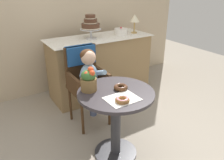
{
  "coord_description": "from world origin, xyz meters",
  "views": [
    {
      "loc": [
        -1.01,
        -1.56,
        1.67
      ],
      "look_at": [
        0.05,
        0.15,
        0.77
      ],
      "focal_mm": 36.26,
      "sensor_mm": 36.0,
      "label": 1
    }
  ],
  "objects_px": {
    "flower_vase": "(89,80)",
    "tiered_cake_stand": "(91,25)",
    "wicker_chair": "(84,73)",
    "seated_child": "(90,74)",
    "cafe_table": "(116,111)",
    "donut_mid": "(121,87)",
    "round_layer_cake": "(121,32)",
    "donut_front": "(122,100)",
    "table_lamp": "(135,19)"
  },
  "relations": [
    {
      "from": "flower_vase",
      "to": "tiered_cake_stand",
      "type": "bearing_deg",
      "value": 61.79
    },
    {
      "from": "wicker_chair",
      "to": "seated_child",
      "type": "xyz_separation_m",
      "value": [
        -0.0,
        -0.16,
        0.04
      ]
    },
    {
      "from": "wicker_chair",
      "to": "tiered_cake_stand",
      "type": "height_order",
      "value": "tiered_cake_stand"
    },
    {
      "from": "cafe_table",
      "to": "wicker_chair",
      "type": "xyz_separation_m",
      "value": [
        0.03,
        0.75,
        0.13
      ]
    },
    {
      "from": "donut_mid",
      "to": "tiered_cake_stand",
      "type": "distance_m",
      "value": 1.37
    },
    {
      "from": "wicker_chair",
      "to": "round_layer_cake",
      "type": "height_order",
      "value": "round_layer_cake"
    },
    {
      "from": "seated_child",
      "to": "donut_mid",
      "type": "bearing_deg",
      "value": -86.76
    },
    {
      "from": "donut_front",
      "to": "table_lamp",
      "type": "xyz_separation_m",
      "value": [
        1.21,
        1.45,
        0.37
      ]
    },
    {
      "from": "donut_front",
      "to": "donut_mid",
      "type": "distance_m",
      "value": 0.24
    },
    {
      "from": "seated_child",
      "to": "flower_vase",
      "type": "height_order",
      "value": "seated_child"
    },
    {
      "from": "tiered_cake_stand",
      "to": "round_layer_cake",
      "type": "relative_size",
      "value": 1.66
    },
    {
      "from": "cafe_table",
      "to": "round_layer_cake",
      "type": "xyz_separation_m",
      "value": [
        0.91,
        1.27,
        0.44
      ]
    },
    {
      "from": "cafe_table",
      "to": "donut_front",
      "type": "relative_size",
      "value": 5.79
    },
    {
      "from": "donut_mid",
      "to": "wicker_chair",
      "type": "bearing_deg",
      "value": 92.56
    },
    {
      "from": "wicker_chair",
      "to": "donut_mid",
      "type": "bearing_deg",
      "value": -86.69
    },
    {
      "from": "cafe_table",
      "to": "seated_child",
      "type": "relative_size",
      "value": 0.99
    },
    {
      "from": "wicker_chair",
      "to": "round_layer_cake",
      "type": "distance_m",
      "value": 1.06
    },
    {
      "from": "donut_mid",
      "to": "tiered_cake_stand",
      "type": "bearing_deg",
      "value": 74.78
    },
    {
      "from": "cafe_table",
      "to": "donut_mid",
      "type": "relative_size",
      "value": 5.42
    },
    {
      "from": "cafe_table",
      "to": "donut_front",
      "type": "bearing_deg",
      "value": -107.07
    },
    {
      "from": "seated_child",
      "to": "round_layer_cake",
      "type": "height_order",
      "value": "round_layer_cake"
    },
    {
      "from": "seated_child",
      "to": "flower_vase",
      "type": "xyz_separation_m",
      "value": [
        -0.23,
        -0.44,
        0.15
      ]
    },
    {
      "from": "donut_mid",
      "to": "table_lamp",
      "type": "xyz_separation_m",
      "value": [
        1.08,
        1.24,
        0.37
      ]
    },
    {
      "from": "donut_front",
      "to": "flower_vase",
      "type": "xyz_separation_m",
      "value": [
        -0.14,
        0.35,
        0.08
      ]
    },
    {
      "from": "donut_front",
      "to": "flower_vase",
      "type": "relative_size",
      "value": 0.54
    },
    {
      "from": "tiered_cake_stand",
      "to": "flower_vase",
      "type": "bearing_deg",
      "value": -118.21
    },
    {
      "from": "donut_mid",
      "to": "round_layer_cake",
      "type": "xyz_separation_m",
      "value": [
        0.84,
        1.25,
        0.2
      ]
    },
    {
      "from": "cafe_table",
      "to": "donut_mid",
      "type": "xyz_separation_m",
      "value": [
        0.07,
        0.02,
        0.23
      ]
    },
    {
      "from": "donut_mid",
      "to": "round_layer_cake",
      "type": "bearing_deg",
      "value": 56.1
    },
    {
      "from": "seated_child",
      "to": "round_layer_cake",
      "type": "xyz_separation_m",
      "value": [
        0.88,
        0.68,
        0.27
      ]
    },
    {
      "from": "wicker_chair",
      "to": "round_layer_cake",
      "type": "xyz_separation_m",
      "value": [
        0.88,
        0.52,
        0.31
      ]
    },
    {
      "from": "flower_vase",
      "to": "table_lamp",
      "type": "bearing_deg",
      "value": 39.31
    },
    {
      "from": "wicker_chair",
      "to": "cafe_table",
      "type": "bearing_deg",
      "value": -91.75
    },
    {
      "from": "tiered_cake_stand",
      "to": "table_lamp",
      "type": "xyz_separation_m",
      "value": [
        0.74,
        -0.04,
        0.02
      ]
    },
    {
      "from": "round_layer_cake",
      "to": "seated_child",
      "type": "bearing_deg",
      "value": -142.25
    },
    {
      "from": "seated_child",
      "to": "tiered_cake_stand",
      "type": "distance_m",
      "value": 0.9
    },
    {
      "from": "donut_front",
      "to": "round_layer_cake",
      "type": "bearing_deg",
      "value": 56.55
    },
    {
      "from": "wicker_chair",
      "to": "tiered_cake_stand",
      "type": "distance_m",
      "value": 0.81
    },
    {
      "from": "round_layer_cake",
      "to": "table_lamp",
      "type": "bearing_deg",
      "value": -2.57
    },
    {
      "from": "wicker_chair",
      "to": "donut_mid",
      "type": "xyz_separation_m",
      "value": [
        0.03,
        -0.73,
        0.1
      ]
    },
    {
      "from": "round_layer_cake",
      "to": "flower_vase",
      "type": "bearing_deg",
      "value": -134.8
    },
    {
      "from": "wicker_chair",
      "to": "tiered_cake_stand",
      "type": "bearing_deg",
      "value": 55.99
    },
    {
      "from": "wicker_chair",
      "to": "table_lamp",
      "type": "height_order",
      "value": "table_lamp"
    },
    {
      "from": "donut_mid",
      "to": "round_layer_cake",
      "type": "height_order",
      "value": "round_layer_cake"
    },
    {
      "from": "donut_mid",
      "to": "tiered_cake_stand",
      "type": "height_order",
      "value": "tiered_cake_stand"
    },
    {
      "from": "seated_child",
      "to": "donut_front",
      "type": "relative_size",
      "value": 5.85
    },
    {
      "from": "seated_child",
      "to": "donut_mid",
      "type": "relative_size",
      "value": 5.47
    },
    {
      "from": "wicker_chair",
      "to": "tiered_cake_stand",
      "type": "relative_size",
      "value": 2.87
    },
    {
      "from": "cafe_table",
      "to": "donut_front",
      "type": "distance_m",
      "value": 0.31
    },
    {
      "from": "wicker_chair",
      "to": "round_layer_cake",
      "type": "bearing_deg",
      "value": 31.57
    }
  ]
}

